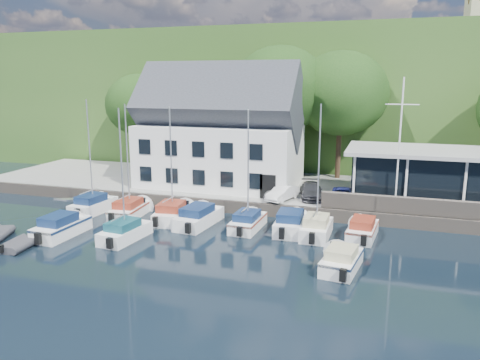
{
  "coord_description": "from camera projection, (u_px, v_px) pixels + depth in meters",
  "views": [
    {
      "loc": [
        7.43,
        -23.21,
        10.5
      ],
      "look_at": [
        -2.75,
        9.0,
        3.2
      ],
      "focal_mm": 35.0,
      "sensor_mm": 36.0,
      "label": 1
    }
  ],
  "objects": [
    {
      "name": "tree_2",
      "position": [
        280.0,
        112.0,
        45.26
      ],
      "size": [
        9.29,
        9.29,
        12.7
      ],
      "primitive_type": null,
      "color": "black",
      "rests_on": "quay"
    },
    {
      "name": "dinghy_1",
      "position": [
        19.0,
        243.0,
        29.6
      ],
      "size": [
        1.97,
        2.96,
        0.65
      ],
      "primitive_type": null,
      "rotation": [
        0.0,
        0.0,
        0.11
      ],
      "color": "#36373C",
      "rests_on": "ground"
    },
    {
      "name": "boat_r2_0",
      "position": [
        61.0,
        225.0,
        31.88
      ],
      "size": [
        2.22,
        6.21,
        1.56
      ],
      "primitive_type": null,
      "rotation": [
        0.0,
        0.0,
        -0.02
      ],
      "color": "white",
      "rests_on": "ground"
    },
    {
      "name": "gangway",
      "position": [
        84.0,
        207.0,
        39.29
      ],
      "size": [
        1.2,
        6.0,
        1.4
      ],
      "primitive_type": null,
      "color": "silver",
      "rests_on": "ground"
    },
    {
      "name": "field_patch",
      "position": [
        396.0,
        48.0,
        85.51
      ],
      "size": [
        50.0,
        30.0,
        0.3
      ],
      "primitive_type": "cube",
      "color": "#586B35",
      "rests_on": "hillside"
    },
    {
      "name": "car_dgrey",
      "position": [
        311.0,
        191.0,
        38.14
      ],
      "size": [
        2.58,
        4.48,
        1.22
      ],
      "primitive_type": "imported",
      "rotation": [
        0.0,
        0.0,
        0.22
      ],
      "color": "#2C2C31",
      "rests_on": "quay"
    },
    {
      "name": "quay",
      "position": [
        297.0,
        192.0,
        42.24
      ],
      "size": [
        60.0,
        13.0,
        1.0
      ],
      "primitive_type": "cube",
      "color": "gray",
      "rests_on": "ground"
    },
    {
      "name": "boat_r2_4",
      "position": [
        342.0,
        258.0,
        26.17
      ],
      "size": [
        2.61,
        5.38,
        1.39
      ],
      "primitive_type": null,
      "rotation": [
        0.0,
        0.0,
        -0.14
      ],
      "color": "white",
      "rests_on": "ground"
    },
    {
      "name": "tree_1",
      "position": [
        194.0,
        118.0,
        48.66
      ],
      "size": [
        8.06,
        8.06,
        11.01
      ],
      "primitive_type": null,
      "color": "black",
      "rests_on": "quay"
    },
    {
      "name": "car_white",
      "position": [
        283.0,
        193.0,
        37.46
      ],
      "size": [
        2.27,
        3.73,
        1.16
      ],
      "primitive_type": "imported",
      "rotation": [
        0.0,
        0.0,
        -0.32
      ],
      "color": "silver",
      "rests_on": "quay"
    },
    {
      "name": "hillside",
      "position": [
        346.0,
        94.0,
        82.14
      ],
      "size": [
        160.0,
        75.0,
        16.0
      ],
      "primitive_type": "cube",
      "color": "#325821",
      "rests_on": "ground"
    },
    {
      "name": "boat_r1_5",
      "position": [
        291.0,
        221.0,
        32.66
      ],
      "size": [
        2.48,
        5.84,
        1.57
      ],
      "primitive_type": null,
      "rotation": [
        0.0,
        0.0,
        0.06
      ],
      "color": "white",
      "rests_on": "ground"
    },
    {
      "name": "flagpole",
      "position": [
        399.0,
        145.0,
        34.03
      ],
      "size": [
        2.32,
        0.2,
        9.67
      ],
      "primitive_type": null,
      "color": "white",
      "rests_on": "quay"
    },
    {
      "name": "boat_r1_2",
      "position": [
        171.0,
        162.0,
        34.45
      ],
      "size": [
        2.97,
        6.12,
        9.12
      ],
      "primitive_type": null,
      "rotation": [
        0.0,
        0.0,
        0.13
      ],
      "color": "white",
      "rests_on": "ground"
    },
    {
      "name": "boat_r1_3",
      "position": [
        199.0,
        215.0,
        34.28
      ],
      "size": [
        2.82,
        6.93,
        1.52
      ],
      "primitive_type": null,
      "rotation": [
        0.0,
        0.0,
        -0.1
      ],
      "color": "white",
      "rests_on": "ground"
    },
    {
      "name": "boat_r1_6",
      "position": [
        319.0,
        169.0,
        30.91
      ],
      "size": [
        1.99,
        5.58,
        9.32
      ],
      "primitive_type": null,
      "rotation": [
        0.0,
        0.0,
        -0.01
      ],
      "color": "white",
      "rests_on": "ground"
    },
    {
      "name": "seawall",
      "position": [
        450.0,
        209.0,
        32.79
      ],
      "size": [
        18.0,
        0.5,
        1.2
      ],
      "primitive_type": "cube",
      "color": "#6B6156",
      "rests_on": "quay"
    },
    {
      "name": "quay_face",
      "position": [
        282.0,
        211.0,
        36.19
      ],
      "size": [
        60.0,
        0.3,
        1.0
      ],
      "primitive_type": "cube",
      "color": "#6B6156",
      "rests_on": "ground"
    },
    {
      "name": "boat_r1_0",
      "position": [
        90.0,
        156.0,
        36.7
      ],
      "size": [
        2.45,
        6.18,
        9.24
      ],
      "primitive_type": null,
      "rotation": [
        0.0,
        0.0,
        -0.08
      ],
      "color": "white",
      "rests_on": "ground"
    },
    {
      "name": "club_pavilion",
      "position": [
        432.0,
        175.0,
        37.07
      ],
      "size": [
        13.2,
        7.2,
        4.1
      ],
      "primitive_type": null,
      "color": "black",
      "rests_on": "quay"
    },
    {
      "name": "tree_0",
      "position": [
        141.0,
        121.0,
        51.22
      ],
      "size": [
        7.39,
        7.39,
        10.1
      ],
      "primitive_type": null,
      "color": "black",
      "rests_on": "quay"
    },
    {
      "name": "boat_r2_1",
      "position": [
        122.0,
        177.0,
        30.34
      ],
      "size": [
        2.5,
        5.92,
        8.58
      ],
      "primitive_type": null,
      "rotation": [
        0.0,
        0.0,
        -0.1
      ],
      "color": "white",
      "rests_on": "ground"
    },
    {
      "name": "ground",
      "position": [
        238.0,
        272.0,
        26.04
      ],
      "size": [
        180.0,
        180.0,
        0.0
      ],
      "primitive_type": "plane",
      "color": "black",
      "rests_on": "ground"
    },
    {
      "name": "boat_r1_1",
      "position": [
        128.0,
        162.0,
        35.69
      ],
      "size": [
        2.52,
        6.25,
        8.61
      ],
      "primitive_type": null,
      "rotation": [
        0.0,
        0.0,
        0.08
      ],
      "color": "white",
      "rests_on": "ground"
    },
    {
      "name": "harbor_building",
      "position": [
        220.0,
        137.0,
        42.35
      ],
      "size": [
        14.4,
        8.2,
        8.7
      ],
      "primitive_type": null,
      "color": "white",
      "rests_on": "quay"
    },
    {
      "name": "car_silver",
      "position": [
        277.0,
        190.0,
        38.25
      ],
      "size": [
        1.7,
        3.64,
        1.21
      ],
      "primitive_type": "imported",
      "rotation": [
        0.0,
        0.0,
        -0.08
      ],
      "color": "#AAA9AE",
      "rests_on": "quay"
    },
    {
      "name": "car_blue",
      "position": [
        343.0,
        195.0,
        36.84
      ],
      "size": [
        1.55,
        3.5,
        1.17
      ],
      "primitive_type": "imported",
      "rotation": [
        0.0,
        0.0,
        0.06
      ],
      "color": "#2F3890",
      "rests_on": "quay"
    },
    {
      "name": "boat_r1_4",
      "position": [
        248.0,
        173.0,
        32.63
      ],
      "size": [
        2.08,
        5.78,
        8.2
      ],
      "primitive_type": null,
      "rotation": [
        0.0,
        0.0,
        -0.03
      ],
      "color": "white",
      "rests_on": "ground"
    },
    {
      "name": "tree_3",
      "position": [
        340.0,
        115.0,
        44.81
      ],
      "size": [
        8.92,
        8.92,
        12.19
      ],
      "primitive_type": null,
      "color": "black",
      "rests_on": "quay"
    },
    {
      "name": "boat_r1_7",
      "position": [
        363.0,
        228.0,
        31.49
      ],
      "size": [
        2.35,
        5.61,
        1.42
      ],
      "primitive_type": null,
      "rotation": [
        0.0,
        0.0,
        -0.09
      ],
      "color": "white",
      "rests_on": "ground"
    }
  ]
}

